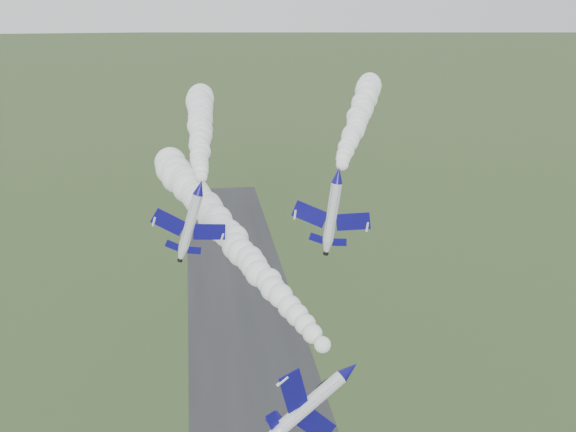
% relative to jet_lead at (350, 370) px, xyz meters
% --- Properties ---
extents(runway, '(24.00, 260.00, 0.04)m').
position_rel_jet_lead_xyz_m(runway, '(-5.34, 36.71, -32.03)').
color(runway, '#2C2C2E').
rests_on(runway, ground).
extents(jet_lead, '(5.95, 11.80, 8.83)m').
position_rel_jet_lead_xyz_m(jet_lead, '(0.00, 0.00, 0.00)').
color(jet_lead, silver).
extents(smoke_trail_jet_lead, '(28.44, 66.03, 5.87)m').
position_rel_jet_lead_xyz_m(smoke_trail_jet_lead, '(-10.35, 35.00, 2.23)').
color(smoke_trail_jet_lead, white).
extents(jet_pair_left, '(9.40, 11.80, 3.76)m').
position_rel_jet_lead_xyz_m(jet_pair_left, '(-13.72, 26.94, 11.44)').
color(jet_pair_left, silver).
extents(smoke_trail_jet_pair_left, '(6.66, 56.06, 5.31)m').
position_rel_jet_lead_xyz_m(smoke_trail_jet_pair_left, '(-13.02, 57.49, 12.90)').
color(smoke_trail_jet_pair_left, white).
extents(jet_pair_right, '(10.74, 12.54, 3.25)m').
position_rel_jet_lead_xyz_m(jet_pair_right, '(4.52, 26.72, 12.40)').
color(jet_pair_right, silver).
extents(smoke_trail_jet_pair_right, '(21.98, 54.91, 4.89)m').
position_rel_jet_lead_xyz_m(smoke_trail_jet_pair_right, '(14.91, 56.28, 14.28)').
color(smoke_trail_jet_pair_right, white).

